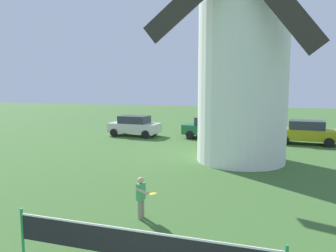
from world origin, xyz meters
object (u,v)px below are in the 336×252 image
(tennis_net, at_px, (137,244))
(player_far, at_px, (141,195))
(parked_car_cream, at_px, (134,126))
(parked_car_green, at_px, (213,128))
(parked_car_mustard, at_px, (306,132))
(windmill, at_px, (244,33))

(tennis_net, distance_m, player_far, 2.94)
(player_far, height_order, parked_car_cream, parked_car_cream)
(parked_car_green, bearing_deg, parked_car_mustard, -2.15)
(windmill, relative_size, player_far, 11.02)
(windmill, height_order, parked_car_cream, windmill)
(parked_car_cream, height_order, parked_car_green, same)
(windmill, relative_size, tennis_net, 2.40)
(tennis_net, distance_m, parked_car_mustard, 18.14)
(windmill, xyz_separation_m, parked_car_mustard, (3.65, 6.46, -5.57))
(windmill, relative_size, parked_car_cream, 3.40)
(windmill, distance_m, parked_car_green, 9.08)
(windmill, xyz_separation_m, parked_car_green, (-2.57, 6.70, -5.57))
(tennis_net, height_order, parked_car_cream, parked_car_cream)
(parked_car_mustard, bearing_deg, tennis_net, -104.68)
(windmill, bearing_deg, parked_car_mustard, 60.56)
(parked_car_cream, relative_size, parked_car_mustard, 0.99)
(tennis_net, height_order, parked_car_mustard, parked_car_mustard)
(tennis_net, relative_size, parked_car_cream, 1.42)
(tennis_net, distance_m, parked_car_cream, 18.95)
(windmill, bearing_deg, tennis_net, -94.90)
(windmill, height_order, player_far, windmill)
(windmill, height_order, parked_car_mustard, windmill)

